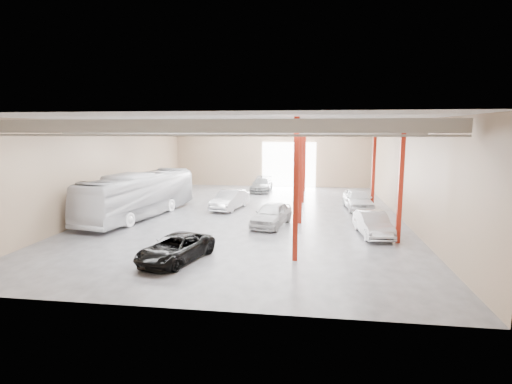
% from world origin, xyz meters
% --- Properties ---
extents(depot_shell, '(22.12, 32.12, 7.06)m').
position_xyz_m(depot_shell, '(0.13, 0.48, 4.98)').
color(depot_shell, '#47464B').
rests_on(depot_shell, ground).
extents(coach_bus, '(4.75, 12.08, 3.28)m').
position_xyz_m(coach_bus, '(-8.01, -1.48, 1.64)').
color(coach_bus, silver).
rests_on(coach_bus, ground).
extents(black_sedan, '(3.35, 5.03, 1.28)m').
position_xyz_m(black_sedan, '(-2.00, -10.90, 0.64)').
color(black_sedan, black).
rests_on(black_sedan, ground).
extents(car_row_a, '(2.84, 4.93, 1.58)m').
position_xyz_m(car_row_a, '(1.94, -3.00, 0.79)').
color(car_row_a, silver).
rests_on(car_row_a, ground).
extents(car_row_b, '(2.57, 4.95, 1.55)m').
position_xyz_m(car_row_b, '(-2.00, 2.20, 0.78)').
color(car_row_b, silver).
rests_on(car_row_b, ground).
extents(car_row_c, '(2.04, 4.90, 1.42)m').
position_xyz_m(car_row_c, '(-0.61, 12.00, 0.71)').
color(car_row_c, gray).
rests_on(car_row_c, ground).
extents(car_right_near, '(2.05, 4.61, 1.47)m').
position_xyz_m(car_right_near, '(8.30, -4.66, 0.73)').
color(car_right_near, '#BCBCC2').
rests_on(car_right_near, ground).
extents(car_right_far, '(2.35, 5.05, 1.67)m').
position_xyz_m(car_right_far, '(8.30, 3.50, 0.84)').
color(car_right_far, white).
rests_on(car_right_far, ground).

